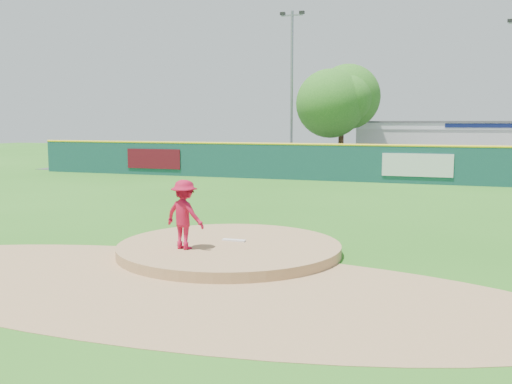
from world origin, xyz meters
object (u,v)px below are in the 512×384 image
(van, at_px, (318,164))
(deciduous_tree, at_px, (342,102))
(light_pole_left, at_px, (292,82))
(playground_slide, at_px, (202,159))
(pitcher, at_px, (184,215))
(pool_building_grp, at_px, (467,143))

(van, relative_size, deciduous_tree, 0.72)
(light_pole_left, bearing_deg, playground_slide, -139.15)
(van, height_order, playground_slide, van)
(pitcher, relative_size, pool_building_grp, 0.11)
(pitcher, bearing_deg, pool_building_grp, -87.38)
(van, xyz_separation_m, deciduous_tree, (0.53, 4.30, 3.80))
(pitcher, distance_m, pool_building_grp, 33.58)
(pitcher, xyz_separation_m, van, (-1.75, 21.59, -0.32))
(pool_building_grp, distance_m, playground_slide, 19.52)
(pool_building_grp, height_order, playground_slide, pool_building_grp)
(van, distance_m, pool_building_grp, 14.18)
(pool_building_grp, bearing_deg, pitcher, -101.65)
(pool_building_grp, xyz_separation_m, playground_slide, (-17.08, -9.39, -0.93))
(playground_slide, bearing_deg, pitcher, -66.32)
(playground_slide, bearing_deg, deciduous_tree, 14.77)
(van, relative_size, playground_slide, 2.01)
(playground_slide, relative_size, deciduous_tree, 0.36)
(playground_slide, xyz_separation_m, deciduous_tree, (9.08, 2.40, 3.82))
(pool_building_grp, relative_size, deciduous_tree, 2.07)
(playground_slide, height_order, deciduous_tree, deciduous_tree)
(pitcher, xyz_separation_m, deciduous_tree, (-1.22, 25.89, 3.48))
(van, xyz_separation_m, pool_building_grp, (8.53, 11.29, 0.91))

